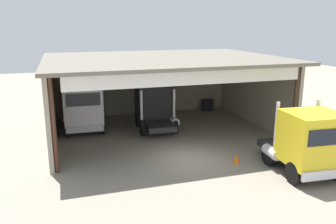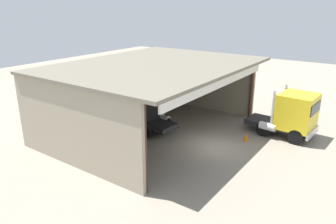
{
  "view_description": "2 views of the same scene",
  "coord_description": "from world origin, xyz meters",
  "px_view_note": "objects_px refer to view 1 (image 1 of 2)",
  "views": [
    {
      "loc": [
        -6.55,
        -17.19,
        7.45
      ],
      "look_at": [
        0.0,
        3.75,
        1.78
      ],
      "focal_mm": 36.68,
      "sensor_mm": 36.0,
      "label": 1
    },
    {
      "loc": [
        -18.24,
        -9.15,
        9.35
      ],
      "look_at": [
        0.0,
        3.75,
        1.78
      ],
      "focal_mm": 34.03,
      "sensor_mm": 36.0,
      "label": 2
    }
  ],
  "objects_px": {
    "truck_yellow_yard_outside": "(307,142)",
    "oil_drum": "(204,105)",
    "tool_cart": "(208,105)",
    "traffic_cone": "(236,158)",
    "truck_white_center_bay": "(83,107)",
    "truck_black_right_bay": "(155,105)"
  },
  "relations": [
    {
      "from": "truck_yellow_yard_outside",
      "to": "oil_drum",
      "type": "relative_size",
      "value": 5.45
    },
    {
      "from": "tool_cart",
      "to": "traffic_cone",
      "type": "bearing_deg",
      "value": -105.98
    },
    {
      "from": "oil_drum",
      "to": "traffic_cone",
      "type": "xyz_separation_m",
      "value": [
        -3.06,
        -11.62,
        -0.18
      ]
    },
    {
      "from": "truck_yellow_yard_outside",
      "to": "oil_drum",
      "type": "bearing_deg",
      "value": -88.0
    },
    {
      "from": "truck_yellow_yard_outside",
      "to": "traffic_cone",
      "type": "xyz_separation_m",
      "value": [
        -2.55,
        2.39,
        -1.49
      ]
    },
    {
      "from": "truck_white_center_bay",
      "to": "tool_cart",
      "type": "height_order",
      "value": "truck_white_center_bay"
    },
    {
      "from": "oil_drum",
      "to": "tool_cart",
      "type": "height_order",
      "value": "tool_cart"
    },
    {
      "from": "tool_cart",
      "to": "truck_yellow_yard_outside",
      "type": "bearing_deg",
      "value": -92.84
    },
    {
      "from": "truck_yellow_yard_outside",
      "to": "tool_cart",
      "type": "height_order",
      "value": "truck_yellow_yard_outside"
    },
    {
      "from": "truck_white_center_bay",
      "to": "tool_cart",
      "type": "distance_m",
      "value": 11.35
    },
    {
      "from": "truck_yellow_yard_outside",
      "to": "oil_drum",
      "type": "height_order",
      "value": "truck_yellow_yard_outside"
    },
    {
      "from": "truck_white_center_bay",
      "to": "oil_drum",
      "type": "distance_m",
      "value": 11.29
    },
    {
      "from": "tool_cart",
      "to": "truck_white_center_bay",
      "type": "bearing_deg",
      "value": -163.59
    },
    {
      "from": "truck_black_right_bay",
      "to": "truck_yellow_yard_outside",
      "type": "xyz_separation_m",
      "value": [
        5.13,
        -9.89,
        0.0
      ]
    },
    {
      "from": "truck_white_center_bay",
      "to": "oil_drum",
      "type": "bearing_deg",
      "value": -159.45
    },
    {
      "from": "truck_white_center_bay",
      "to": "truck_black_right_bay",
      "type": "height_order",
      "value": "truck_white_center_bay"
    },
    {
      "from": "truck_black_right_bay",
      "to": "oil_drum",
      "type": "relative_size",
      "value": 4.88
    },
    {
      "from": "traffic_cone",
      "to": "truck_yellow_yard_outside",
      "type": "bearing_deg",
      "value": -43.07
    },
    {
      "from": "truck_black_right_bay",
      "to": "oil_drum",
      "type": "bearing_deg",
      "value": 40.0
    },
    {
      "from": "tool_cart",
      "to": "traffic_cone",
      "type": "height_order",
      "value": "tool_cart"
    },
    {
      "from": "oil_drum",
      "to": "traffic_cone",
      "type": "height_order",
      "value": "oil_drum"
    },
    {
      "from": "truck_yellow_yard_outside",
      "to": "traffic_cone",
      "type": "bearing_deg",
      "value": -39.02
    }
  ]
}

